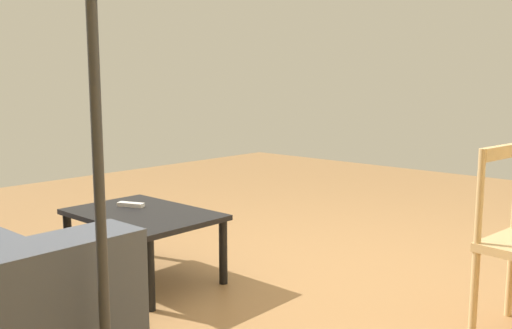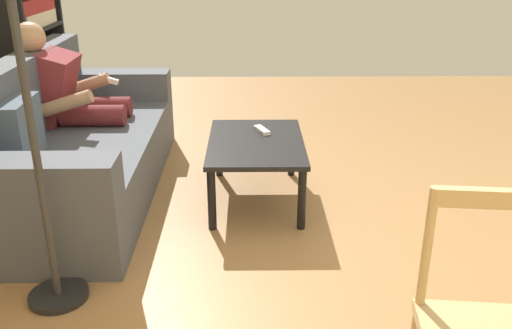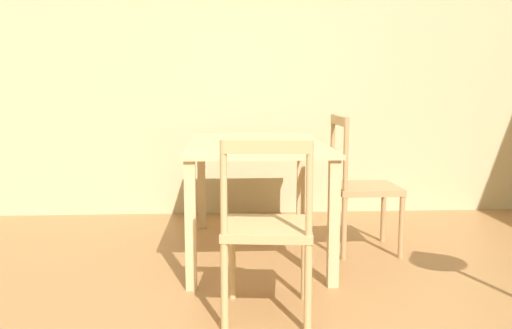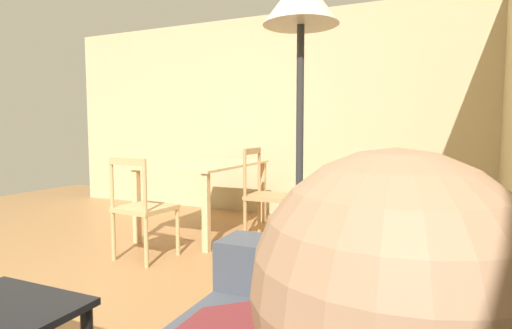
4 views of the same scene
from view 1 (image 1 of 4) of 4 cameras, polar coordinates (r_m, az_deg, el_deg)
The scene contains 3 objects.
ground_plane at distance 3.37m, azimuth 6.56°, elevation -11.87°, with size 8.80×8.80×0.00m, color #9E7042.
coffee_table at distance 3.34m, azimuth -11.64°, elevation -5.75°, with size 0.89×0.61×0.41m.
tv_remote at distance 3.49m, azimuth -12.86°, elevation -4.07°, with size 0.05×0.17×0.02m, color white.
Camera 1 is at (-1.82, 2.58, 1.16)m, focal length 38.55 mm.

